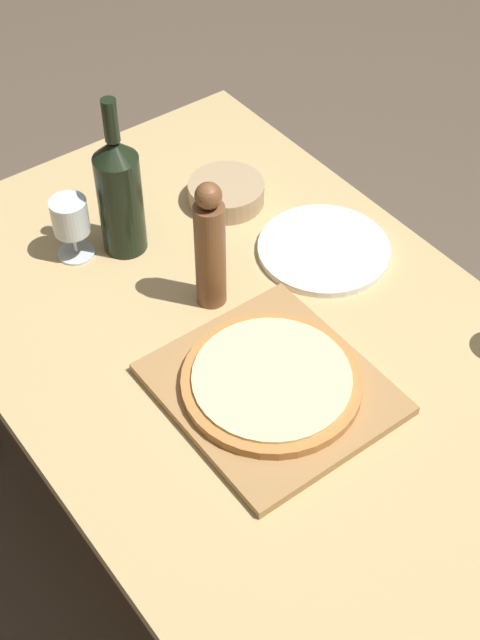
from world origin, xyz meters
TOP-DOWN VIEW (x-y plane):
  - ground_plane at (0.00, 0.00)m, footprint 12.00×12.00m
  - dining_table at (0.00, 0.00)m, footprint 0.87×1.33m
  - cutting_board at (-0.05, -0.14)m, footprint 0.33×0.36m
  - pizza at (-0.05, -0.14)m, footprint 0.30×0.30m
  - wine_bottle at (-0.05, 0.33)m, footprint 0.09×0.09m
  - pepper_mill at (-0.00, 0.10)m, footprint 0.06×0.06m
  - wine_glass at (-0.14, 0.36)m, footprint 0.07×0.07m
  - small_bowl at (0.19, 0.32)m, footprint 0.16×0.16m
  - dinner_plate at (0.25, 0.08)m, footprint 0.26×0.26m

SIDE VIEW (x-z plane):
  - ground_plane at x=0.00m, z-range 0.00..0.00m
  - dining_table at x=0.00m, z-range 0.27..1.00m
  - dinner_plate at x=0.25m, z-range 0.73..0.75m
  - cutting_board at x=-0.05m, z-range 0.73..0.75m
  - small_bowl at x=0.19m, z-range 0.73..0.78m
  - pizza at x=-0.05m, z-range 0.75..0.77m
  - wine_glass at x=-0.14m, z-range 0.76..0.89m
  - pepper_mill at x=0.00m, z-range 0.73..0.99m
  - wine_bottle at x=-0.05m, z-range 0.70..1.03m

